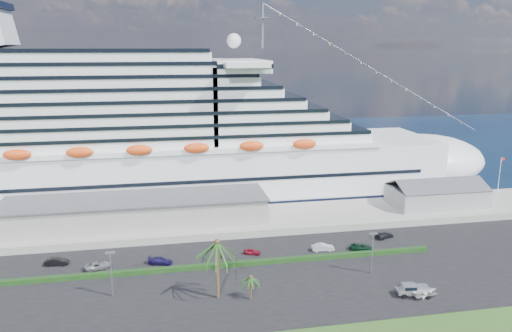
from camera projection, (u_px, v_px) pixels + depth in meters
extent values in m
plane|color=#2B501A|center=(280.00, 304.00, 84.54)|extent=(420.00, 420.00, 0.00)
cube|color=black|center=(266.00, 275.00, 95.03)|extent=(140.00, 38.00, 0.12)
cube|color=gray|center=(242.00, 220.00, 122.52)|extent=(240.00, 20.00, 1.80)
cube|color=black|center=(207.00, 150.00, 208.66)|extent=(420.00, 160.00, 0.02)
cube|color=silver|center=(158.00, 172.00, 140.12)|extent=(160.00, 30.00, 16.00)
ellipsoid|color=silver|center=(420.00, 161.00, 154.72)|extent=(40.00, 30.00, 16.00)
cube|color=black|center=(159.00, 196.00, 141.72)|extent=(164.00, 30.60, 2.40)
cube|color=silver|center=(108.00, 96.00, 132.86)|extent=(128.00, 26.00, 24.80)
cube|color=silver|center=(237.00, 65.00, 137.38)|extent=(14.00, 38.00, 3.20)
cylinder|color=gray|center=(263.00, 26.00, 136.21)|extent=(0.70, 0.70, 12.00)
ellipsoid|color=#ED4816|center=(139.00, 150.00, 122.01)|extent=(90.00, 2.40, 2.60)
ellipsoid|color=#ED4816|center=(143.00, 129.00, 152.18)|extent=(90.00, 2.40, 2.60)
cube|color=black|center=(158.00, 170.00, 139.93)|extent=(144.00, 30.40, 0.90)
cube|color=gray|center=(137.00, 211.00, 117.04)|extent=(60.00, 14.00, 6.00)
cube|color=#4C4C54|center=(136.00, 199.00, 116.32)|extent=(61.00, 15.00, 0.40)
cube|color=gray|center=(436.00, 196.00, 131.23)|extent=(24.00, 12.00, 4.80)
cube|color=#4C4C54|center=(444.00, 186.00, 127.52)|extent=(24.00, 6.31, 2.74)
cube|color=#4C4C54|center=(432.00, 180.00, 133.25)|extent=(24.00, 6.31, 2.74)
cylinder|color=silver|center=(499.00, 179.00, 133.67)|extent=(0.16, 0.16, 12.00)
cube|color=red|center=(503.00, 159.00, 132.45)|extent=(1.00, 0.04, 0.70)
cube|color=black|center=(221.00, 265.00, 98.22)|extent=(88.00, 1.10, 0.90)
cylinder|color=gray|center=(111.00, 275.00, 86.10)|extent=(0.24, 0.24, 8.00)
cube|color=gray|center=(110.00, 253.00, 85.14)|extent=(1.60, 0.35, 0.35)
cylinder|color=gray|center=(372.00, 254.00, 94.86)|extent=(0.24, 0.24, 8.00)
cube|color=gray|center=(373.00, 234.00, 93.90)|extent=(1.60, 0.35, 0.35)
cylinder|color=#47301E|center=(218.00, 270.00, 85.30)|extent=(0.54, 0.54, 10.50)
sphere|color=#47301E|center=(217.00, 242.00, 84.07)|extent=(0.98, 0.98, 0.98)
cylinder|color=#47301E|center=(251.00, 288.00, 85.61)|extent=(0.35, 0.35, 4.20)
sphere|color=#47301E|center=(251.00, 277.00, 85.12)|extent=(0.73, 0.73, 0.73)
imported|color=black|center=(57.00, 262.00, 99.13)|extent=(4.71, 1.98, 1.51)
imported|color=gray|center=(98.00, 266.00, 97.48)|extent=(5.49, 3.74, 1.40)
imported|color=#1A1446|center=(160.00, 261.00, 99.62)|extent=(5.20, 3.28, 1.40)
imported|color=maroon|center=(252.00, 252.00, 104.35)|extent=(3.86, 2.63, 1.22)
imported|color=silver|center=(323.00, 247.00, 106.11)|extent=(4.92, 2.10, 1.58)
imported|color=black|center=(361.00, 247.00, 106.59)|extent=(5.20, 3.56, 1.32)
imported|color=black|center=(384.00, 235.00, 113.21)|extent=(5.14, 3.57, 1.38)
cylinder|color=black|center=(405.00, 296.00, 86.01)|extent=(0.89, 0.41, 0.86)
cylinder|color=black|center=(399.00, 291.00, 87.95)|extent=(0.89, 0.41, 0.86)
cylinder|color=black|center=(425.00, 295.00, 86.69)|extent=(0.89, 0.41, 0.86)
cylinder|color=black|center=(419.00, 289.00, 88.63)|extent=(0.89, 0.41, 0.86)
cube|color=#A7AAAE|center=(413.00, 291.00, 87.26)|extent=(6.02, 2.92, 0.75)
cube|color=#A7AAAE|center=(421.00, 288.00, 87.45)|extent=(2.83, 2.42, 0.59)
cube|color=#A7AAAE|center=(409.00, 287.00, 86.95)|extent=(2.61, 2.34, 1.02)
cube|color=black|center=(409.00, 287.00, 86.93)|extent=(2.41, 2.36, 0.59)
cube|color=#A7AAAE|center=(400.00, 291.00, 86.77)|extent=(1.23, 2.15, 0.37)
cube|color=gray|center=(425.00, 294.00, 86.56)|extent=(4.58, 2.28, 0.11)
cylinder|color=gray|center=(414.00, 295.00, 86.20)|extent=(2.08, 0.40, 0.08)
cylinder|color=black|center=(429.00, 298.00, 85.86)|extent=(0.63, 0.30, 0.61)
cylinder|color=black|center=(424.00, 293.00, 87.50)|extent=(0.63, 0.30, 0.61)
imported|color=white|center=(425.00, 291.00, 86.43)|extent=(5.30, 4.16, 1.00)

